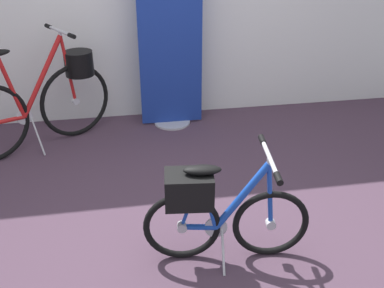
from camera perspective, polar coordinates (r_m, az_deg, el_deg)
ground_plane at (r=3.14m, az=-0.88°, el=-10.88°), size 6.10×6.10×0.00m
floor_banner_stand at (r=4.38m, az=-2.69°, el=11.31°), size 0.60×0.36×1.63m
folding_bike_foreground at (r=2.74m, az=2.82°, el=-8.18°), size 1.01×0.53×0.72m
display_bike_left at (r=4.25m, az=-17.87°, el=5.70°), size 1.30×0.82×1.03m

